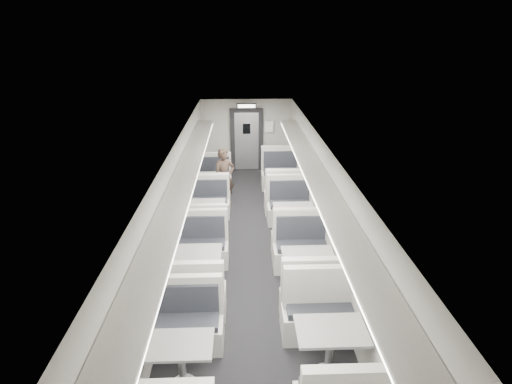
{
  "coord_description": "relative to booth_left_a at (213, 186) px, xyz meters",
  "views": [
    {
      "loc": [
        -0.16,
        -7.19,
        4.52
      ],
      "look_at": [
        0.15,
        1.28,
        1.05
      ],
      "focal_mm": 28.0,
      "sensor_mm": 36.0,
      "label": 1
    }
  ],
  "objects": [
    {
      "name": "booth_left_a",
      "position": [
        0.0,
        0.0,
        0.0
      ],
      "size": [
        1.0,
        2.03,
        1.08
      ],
      "color": "beige",
      "rests_on": "room"
    },
    {
      "name": "room",
      "position": [
        1.0,
        -3.45,
        0.84
      ],
      "size": [
        3.24,
        12.24,
        2.64
      ],
      "color": "black",
      "rests_on": "ground"
    },
    {
      "name": "booth_right_c",
      "position": [
        2.0,
        -4.51,
        0.04
      ],
      "size": [
        1.12,
        2.27,
        1.21
      ],
      "color": "beige",
      "rests_on": "room"
    },
    {
      "name": "window_a",
      "position": [
        -0.49,
        -0.05,
        0.99
      ],
      "size": [
        0.02,
        1.18,
        0.84
      ],
      "primitive_type": "cube",
      "color": "black",
      "rests_on": "room"
    },
    {
      "name": "window_d",
      "position": [
        -0.49,
        -6.65,
        0.99
      ],
      "size": [
        0.02,
        1.18,
        0.84
      ],
      "primitive_type": "cube",
      "color": "black",
      "rests_on": "room"
    },
    {
      "name": "wall_notice",
      "position": [
        1.75,
        2.47,
        1.14
      ],
      "size": [
        0.32,
        0.02,
        0.4
      ],
      "primitive_type": "cube",
      "color": "white",
      "rests_on": "room"
    },
    {
      "name": "window_c",
      "position": [
        -0.49,
        -4.45,
        0.99
      ],
      "size": [
        0.02,
        1.18,
        0.84
      ],
      "primitive_type": "cube",
      "color": "black",
      "rests_on": "room"
    },
    {
      "name": "luggage_rack_right",
      "position": [
        2.24,
        -3.75,
        1.55
      ],
      "size": [
        0.46,
        10.4,
        0.09
      ],
      "color": "beige",
      "rests_on": "room"
    },
    {
      "name": "exit_sign",
      "position": [
        1.0,
        2.0,
        1.92
      ],
      "size": [
        0.62,
        0.12,
        0.16
      ],
      "color": "black",
      "rests_on": "room"
    },
    {
      "name": "booth_right_a",
      "position": [
        2.0,
        -0.12,
        0.06
      ],
      "size": [
        1.16,
        2.34,
        1.25
      ],
      "color": "beige",
      "rests_on": "room"
    },
    {
      "name": "booth_left_c",
      "position": [
        0.0,
        -4.26,
        0.02
      ],
      "size": [
        1.05,
        2.14,
        1.14
      ],
      "color": "beige",
      "rests_on": "room"
    },
    {
      "name": "window_b",
      "position": [
        -0.49,
        -2.25,
        0.99
      ],
      "size": [
        0.02,
        1.18,
        0.84
      ],
      "primitive_type": "cube",
      "color": "black",
      "rests_on": "room"
    },
    {
      "name": "booth_left_d",
      "position": [
        0.0,
        -6.55,
        0.01
      ],
      "size": [
        1.03,
        2.1,
        1.12
      ],
      "color": "beige",
      "rests_on": "room"
    },
    {
      "name": "booth_right_b",
      "position": [
        2.0,
        -2.44,
        0.04
      ],
      "size": [
        1.1,
        2.23,
        1.19
      ],
      "color": "beige",
      "rests_on": "room"
    },
    {
      "name": "passenger",
      "position": [
        0.36,
        -0.48,
        0.44
      ],
      "size": [
        0.69,
        0.59,
        1.6
      ],
      "primitive_type": "imported",
      "rotation": [
        0.0,
        0.0,
        0.43
      ],
      "color": "black",
      "rests_on": "room"
    },
    {
      "name": "booth_left_b",
      "position": [
        0.0,
        -1.97,
        0.0
      ],
      "size": [
        1.0,
        2.03,
        1.09
      ],
      "color": "beige",
      "rests_on": "room"
    },
    {
      "name": "vestibule_door",
      "position": [
        1.0,
        2.49,
        0.68
      ],
      "size": [
        1.1,
        0.13,
        2.1
      ],
      "color": "black",
      "rests_on": "room"
    },
    {
      "name": "booth_right_d",
      "position": [
        2.0,
        -6.45,
        0.05
      ],
      "size": [
        1.15,
        2.33,
        1.24
      ],
      "color": "beige",
      "rests_on": "room"
    },
    {
      "name": "luggage_rack_left",
      "position": [
        -0.24,
        -3.75,
        1.55
      ],
      "size": [
        0.46,
        10.4,
        0.09
      ],
      "color": "beige",
      "rests_on": "room"
    }
  ]
}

